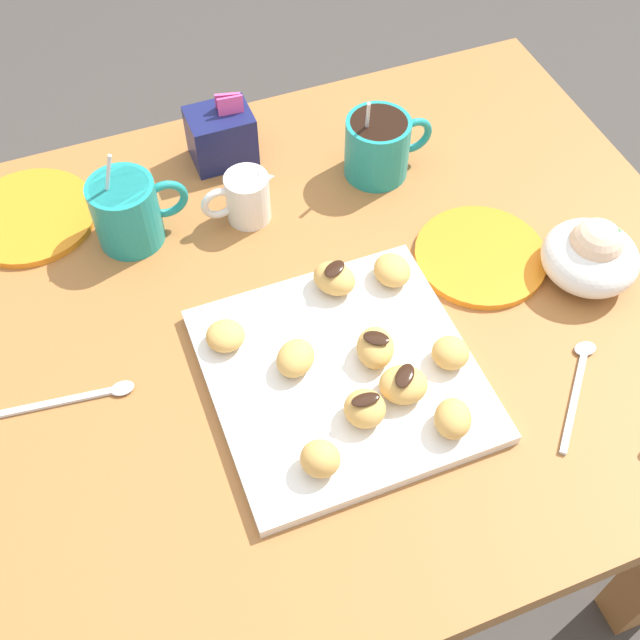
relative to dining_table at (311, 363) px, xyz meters
The scene contains 26 objects.
ground_plane 0.59m from the dining_table, ahead, with size 8.00×8.00×0.00m, color #423D38.
dining_table is the anchor object (origin of this frame).
pastry_plate_square 0.17m from the dining_table, 87.91° to the right, with size 0.31×0.31×0.02m, color silver.
coffee_mug_teal_left 0.32m from the dining_table, 130.95° to the left, with size 0.13×0.09×0.15m.
coffee_mug_teal_right 0.32m from the dining_table, 48.29° to the left, with size 0.13×0.09×0.14m.
cream_pitcher_white 0.24m from the dining_table, 96.62° to the left, with size 0.10×0.06×0.07m.
sugar_caddy 0.35m from the dining_table, 93.16° to the left, with size 0.09×0.07×0.11m.
ice_cream_bowl 0.40m from the dining_table, 11.79° to the right, with size 0.12×0.12×0.09m.
saucer_orange_left 0.27m from the dining_table, ahead, with size 0.17×0.17×0.01m, color orange.
saucer_orange_right 0.44m from the dining_table, 136.43° to the left, with size 0.18×0.18×0.01m, color orange.
loose_spoon_near_saucer 0.32m from the dining_table, behind, with size 0.16×0.03×0.01m.
loose_spoon_by_plate 0.36m from the dining_table, 39.56° to the right, with size 0.12×0.12×0.01m.
beignet_0 0.19m from the dining_table, 169.92° to the right, with size 0.05×0.05×0.03m, color #DBA351.
beignet_1 0.28m from the dining_table, 68.78° to the right, with size 0.05×0.04×0.04m, color #DBA351.
beignet_2 0.18m from the dining_table, 120.51° to the right, with size 0.04×0.05×0.03m, color #DBA351.
beignet_3 0.19m from the dining_table, ahead, with size 0.05×0.05×0.03m, color #DBA351.
beignet_4 0.23m from the dining_table, 88.90° to the right, with size 0.05×0.05×0.04m, color #DBA351.
chocolate_drizzle_4 0.25m from the dining_table, 88.90° to the right, with size 0.03×0.02×0.01m, color black.
beignet_5 0.23m from the dining_table, 71.71° to the right, with size 0.05×0.06×0.03m, color #DBA351.
chocolate_drizzle_5 0.24m from the dining_table, 71.71° to the right, with size 0.03×0.02×0.01m, color black.
beignet_6 0.16m from the dining_table, 17.87° to the left, with size 0.05×0.06×0.03m, color #DBA351.
chocolate_drizzle_6 0.18m from the dining_table, 17.87° to the left, with size 0.03×0.02×0.01m, color black.
beignet_7 0.19m from the dining_table, 66.98° to the right, with size 0.04×0.06×0.04m, color #DBA351.
chocolate_drizzle_7 0.21m from the dining_table, 66.98° to the right, with size 0.03×0.02×0.01m, color black.
beignet_8 0.27m from the dining_table, 107.74° to the right, with size 0.04×0.04×0.04m, color #DBA351.
beignet_9 0.24m from the dining_table, 48.74° to the right, with size 0.04×0.04×0.03m, color #DBA351.
Camera 1 is at (-0.21, -0.57, 1.50)m, focal length 44.43 mm.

